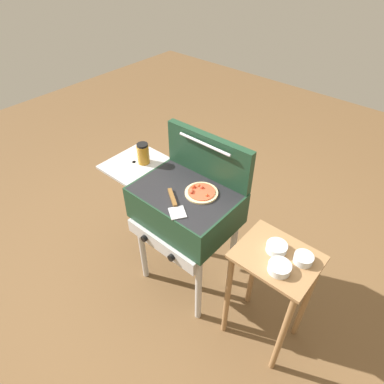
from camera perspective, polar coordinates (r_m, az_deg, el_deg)
ground_plane at (r=2.74m, az=-0.82°, el=-14.44°), size 8.00×8.00×0.00m
grill at (r=2.17m, az=-1.36°, el=-2.65°), size 0.96×0.53×0.90m
grill_lid_open at (r=2.11m, az=2.79°, el=6.15°), size 0.63×0.09×0.30m
pizza_pepperoni at (r=2.05m, az=1.53°, el=-0.04°), size 0.20×0.20×0.04m
sauce_jar at (r=2.30m, az=-8.33°, el=6.51°), size 0.08×0.08×0.15m
spatula at (r=1.97m, az=-3.02°, el=-1.99°), size 0.25×0.19×0.02m
prep_table at (r=2.08m, az=13.30°, el=-14.67°), size 0.44×0.36×0.80m
topping_bowl_near at (r=1.89m, az=18.45°, el=-10.76°), size 0.10×0.10×0.04m
topping_bowl_far at (r=1.82m, az=14.67°, el=-12.39°), size 0.12×0.12×0.04m
topping_bowl_middle at (r=1.90m, az=14.21°, el=-9.20°), size 0.11×0.11×0.04m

